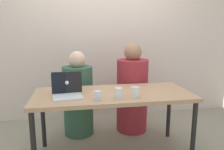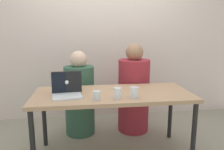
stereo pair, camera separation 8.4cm
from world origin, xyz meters
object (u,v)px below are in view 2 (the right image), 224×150
object	(u,v)px
person_on_left	(80,98)
laptop_front_left	(67,91)
laptop_back_left	(67,87)
water_glass_left	(97,96)
water_glass_right	(134,93)
water_glass_center	(117,94)
person_on_right	(134,93)

from	to	relation	value
person_on_left	laptop_front_left	xyz separation A→B (m)	(-0.11, -0.66, 0.28)
laptop_back_left	person_on_left	bearing A→B (deg)	-106.23
laptop_back_left	water_glass_left	distance (m)	0.44
laptop_back_left	water_glass_right	world-z (taller)	laptop_back_left
laptop_back_left	laptop_front_left	world-z (taller)	laptop_back_left
water_glass_right	water_glass_center	distance (m)	0.17
person_on_right	laptop_back_left	xyz separation A→B (m)	(-0.86, -0.50, 0.24)
water_glass_right	laptop_front_left	bearing A→B (deg)	168.10
person_on_left	laptop_back_left	size ratio (longest dim) A/B	3.53
water_glass_center	person_on_right	bearing A→B (deg)	66.27
laptop_front_left	water_glass_right	distance (m)	0.68
laptop_back_left	water_glass_center	size ratio (longest dim) A/B	2.95
laptop_back_left	laptop_front_left	bearing A→B (deg)	88.89
person_on_right	laptop_front_left	world-z (taller)	person_on_right
person_on_right	water_glass_left	xyz separation A→B (m)	(-0.56, -0.83, 0.23)
water_glass_right	water_glass_center	bearing A→B (deg)	-178.96
laptop_front_left	person_on_right	bearing A→B (deg)	29.16
laptop_back_left	water_glass_right	distance (m)	0.74
water_glass_right	water_glass_left	distance (m)	0.38
person_on_left	water_glass_center	world-z (taller)	person_on_left
water_glass_right	water_glass_center	xyz separation A→B (m)	(-0.17, -0.00, -0.00)
water_glass_left	water_glass_right	bearing A→B (deg)	3.84
laptop_back_left	water_glass_right	size ratio (longest dim) A/B	2.93
person_on_left	person_on_right	size ratio (longest dim) A/B	0.93
person_on_right	water_glass_right	bearing A→B (deg)	86.59
person_on_left	water_glass_left	bearing A→B (deg)	115.91
laptop_front_left	water_glass_right	world-z (taller)	laptop_front_left
laptop_back_left	water_glass_left	bearing A→B (deg)	129.80
person_on_left	water_glass_center	size ratio (longest dim) A/B	10.41
laptop_front_left	water_glass_center	distance (m)	0.52
water_glass_center	water_glass_left	world-z (taller)	water_glass_center
person_on_left	person_on_right	world-z (taller)	person_on_right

